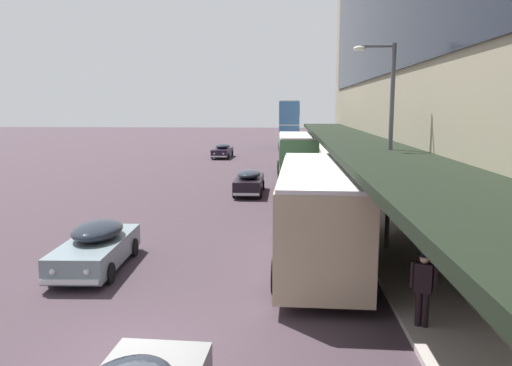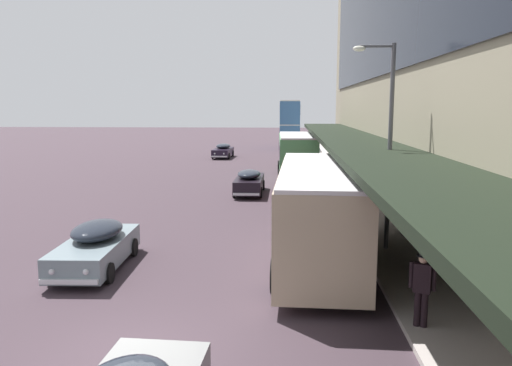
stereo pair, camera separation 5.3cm
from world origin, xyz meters
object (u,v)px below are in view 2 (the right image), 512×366
(pedestrian_at_kerb, at_px, (422,285))
(street_lamp, at_px, (386,133))
(transit_bus_kerbside_far, at_px, (297,153))
(sedan_lead_near, at_px, (300,186))
(sedan_trailing_near, at_px, (96,246))
(transit_bus_kerbside_front, at_px, (290,123))
(transit_bus_kerbside_rear, at_px, (318,208))
(sedan_second_mid, at_px, (249,182))
(sedan_oncoming_front, at_px, (223,151))

(pedestrian_at_kerb, relative_size, street_lamp, 0.25)
(transit_bus_kerbside_far, distance_m, sedan_lead_near, 8.30)
(sedan_trailing_near, relative_size, pedestrian_at_kerb, 2.60)
(transit_bus_kerbside_front, distance_m, sedan_trailing_near, 49.23)
(transit_bus_kerbside_rear, relative_size, sedan_lead_near, 2.21)
(sedan_second_mid, bearing_deg, sedan_oncoming_front, 101.37)
(transit_bus_kerbside_front, xyz_separation_m, pedestrian_at_kerb, (2.73, -52.95, -2.11))
(pedestrian_at_kerb, height_order, street_lamp, street_lamp)
(transit_bus_kerbside_front, distance_m, sedan_oncoming_front, 14.31)
(sedan_trailing_near, height_order, sedan_second_mid, sedan_trailing_near)
(pedestrian_at_kerb, bearing_deg, sedan_lead_near, 97.65)
(transit_bus_kerbside_far, relative_size, sedan_trailing_near, 1.90)
(transit_bus_kerbside_far, xyz_separation_m, pedestrian_at_kerb, (2.43, -25.91, -0.71))
(transit_bus_kerbside_rear, distance_m, transit_bus_kerbside_far, 20.52)
(sedan_lead_near, bearing_deg, pedestrian_at_kerb, -82.35)
(transit_bus_kerbside_front, bearing_deg, sedan_lead_near, -89.42)
(sedan_oncoming_front, bearing_deg, transit_bus_kerbside_front, 59.40)
(transit_bus_kerbside_front, bearing_deg, sedan_second_mid, -94.62)
(sedan_trailing_near, relative_size, sedan_oncoming_front, 0.96)
(transit_bus_kerbside_rear, height_order, transit_bus_kerbside_far, transit_bus_kerbside_rear)
(transit_bus_kerbside_rear, distance_m, sedan_trailing_near, 7.55)
(transit_bus_kerbside_front, height_order, sedan_second_mid, transit_bus_kerbside_front)
(street_lamp, bearing_deg, transit_bus_kerbside_front, 93.78)
(transit_bus_kerbside_far, distance_m, sedan_second_mid, 7.74)
(transit_bus_kerbside_front, relative_size, street_lamp, 1.28)
(transit_bus_kerbside_rear, xyz_separation_m, transit_bus_kerbside_far, (-0.29, 20.52, -0.02))
(transit_bus_kerbside_rear, xyz_separation_m, sedan_trailing_near, (-7.37, -1.13, -1.15))
(transit_bus_kerbside_far, relative_size, sedan_lead_near, 2.02)
(sedan_second_mid, xyz_separation_m, pedestrian_at_kerb, (5.49, -18.88, 0.43))
(sedan_lead_near, bearing_deg, street_lamp, -76.20)
(street_lamp, bearing_deg, sedan_trailing_near, -166.11)
(transit_bus_kerbside_front, xyz_separation_m, sedan_lead_near, (0.36, -35.26, -2.56))
(sedan_oncoming_front, distance_m, sedan_lead_near, 24.33)
(transit_bus_kerbside_front, height_order, transit_bus_kerbside_rear, transit_bus_kerbside_front)
(transit_bus_kerbside_front, height_order, transit_bus_kerbside_far, transit_bus_kerbside_front)
(transit_bus_kerbside_far, height_order, sedan_trailing_near, transit_bus_kerbside_far)
(sedan_trailing_near, relative_size, sedan_second_mid, 1.00)
(transit_bus_kerbside_front, distance_m, street_lamp, 46.38)
(transit_bus_kerbside_rear, xyz_separation_m, pedestrian_at_kerb, (2.14, -5.39, -0.73))
(transit_bus_kerbside_rear, bearing_deg, transit_bus_kerbside_front, 90.72)
(transit_bus_kerbside_rear, distance_m, sedan_oncoming_front, 36.30)
(transit_bus_kerbside_far, xyz_separation_m, sedan_oncoming_front, (-7.47, 14.92, -1.14))
(sedan_oncoming_front, height_order, sedan_lead_near, sedan_oncoming_front)
(sedan_lead_near, bearing_deg, transit_bus_kerbside_far, 90.37)
(sedan_trailing_near, bearing_deg, sedan_lead_near, 62.03)
(sedan_oncoming_front, bearing_deg, sedan_lead_near, -71.99)
(transit_bus_kerbside_rear, bearing_deg, sedan_second_mid, 103.95)
(transit_bus_kerbside_front, xyz_separation_m, street_lamp, (3.06, -46.26, 1.12))
(sedan_second_mid, relative_size, pedestrian_at_kerb, 2.61)
(sedan_oncoming_front, bearing_deg, sedan_second_mid, -78.63)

